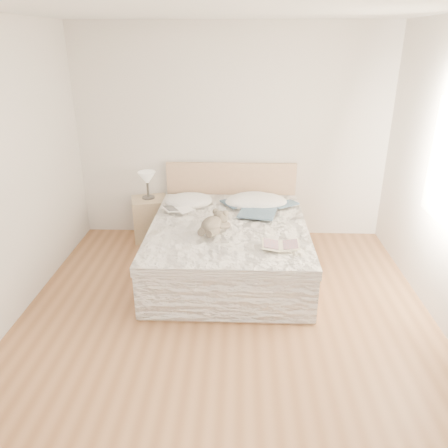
{
  "coord_description": "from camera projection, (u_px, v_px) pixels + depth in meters",
  "views": [
    {
      "loc": [
        0.12,
        -3.34,
        2.47
      ],
      "look_at": [
        -0.05,
        1.05,
        0.62
      ],
      "focal_mm": 35.0,
      "sensor_mm": 36.0,
      "label": 1
    }
  ],
  "objects": [
    {
      "name": "ceiling",
      "position": [
        225.0,
        4.0,
        2.99
      ],
      "size": [
        4.0,
        4.5,
        0.0
      ],
      "primitive_type": "cube",
      "color": "white",
      "rests_on": "ground"
    },
    {
      "name": "teddy_bear",
      "position": [
        211.0,
        231.0,
        4.51
      ],
      "size": [
        0.38,
        0.45,
        0.2
      ],
      "primitive_type": null,
      "rotation": [
        0.0,
        0.0,
        -0.37
      ],
      "color": "#62584A",
      "rests_on": "bed"
    },
    {
      "name": "bed",
      "position": [
        229.0,
        244.0,
        5.02
      ],
      "size": [
        1.72,
        2.14,
        1.0
      ],
      "color": "tan",
      "rests_on": "floor"
    },
    {
      "name": "pillow_right",
      "position": [
        261.0,
        202.0,
        5.37
      ],
      "size": [
        0.65,
        0.46,
        0.19
      ],
      "primitive_type": "ellipsoid",
      "rotation": [
        0.0,
        0.0,
        0.03
      ],
      "color": "white",
      "rests_on": "bed"
    },
    {
      "name": "blouse",
      "position": [
        259.0,
        209.0,
        5.15
      ],
      "size": [
        0.77,
        0.81,
        0.03
      ],
      "primitive_type": null,
      "rotation": [
        0.0,
        0.0,
        -0.21
      ],
      "color": "#354F66",
      "rests_on": "bed"
    },
    {
      "name": "wall_front",
      "position": [
        201.0,
        409.0,
        1.44
      ],
      "size": [
        4.0,
        0.02,
        2.7
      ],
      "primitive_type": "cube",
      "color": "silver",
      "rests_on": "ground"
    },
    {
      "name": "table_lamp",
      "position": [
        147.0,
        179.0,
        5.63
      ],
      "size": [
        0.29,
        0.29,
        0.36
      ],
      "color": "#4B4641",
      "rests_on": "nightstand"
    },
    {
      "name": "pillow_left",
      "position": [
        189.0,
        201.0,
        5.39
      ],
      "size": [
        0.66,
        0.52,
        0.18
      ],
      "primitive_type": "ellipsoid",
      "rotation": [
        0.0,
        0.0,
        0.19
      ],
      "color": "white",
      "rests_on": "bed"
    },
    {
      "name": "photo_book",
      "position": [
        178.0,
        210.0,
        5.14
      ],
      "size": [
        0.4,
        0.37,
        0.03
      ],
      "primitive_type": "cube",
      "rotation": [
        0.0,
        0.0,
        0.53
      ],
      "color": "white",
      "rests_on": "bed"
    },
    {
      "name": "pillow_middle",
      "position": [
        251.0,
        201.0,
        5.39
      ],
      "size": [
        0.77,
        0.64,
        0.2
      ],
      "primitive_type": "ellipsoid",
      "rotation": [
        0.0,
        0.0,
        0.33
      ],
      "color": "white",
      "rests_on": "bed"
    },
    {
      "name": "floor",
      "position": [
        225.0,
        330.0,
        4.04
      ],
      "size": [
        4.0,
        4.5,
        0.0
      ],
      "primitive_type": "cube",
      "color": "brown",
      "rests_on": "ground"
    },
    {
      "name": "wall_back",
      "position": [
        231.0,
        135.0,
        5.58
      ],
      "size": [
        4.0,
        0.02,
        2.7
      ],
      "primitive_type": "cube",
      "color": "silver",
      "rests_on": "ground"
    },
    {
      "name": "childrens_book",
      "position": [
        281.0,
        246.0,
        4.24
      ],
      "size": [
        0.39,
        0.27,
        0.02
      ],
      "primitive_type": "cube",
      "rotation": [
        0.0,
        0.0,
        -0.04
      ],
      "color": "#F5EEC5",
      "rests_on": "bed"
    },
    {
      "name": "nightstand",
      "position": [
        150.0,
        218.0,
        5.82
      ],
      "size": [
        0.54,
        0.5,
        0.56
      ],
      "primitive_type": "cube",
      "rotation": [
        0.0,
        0.0,
        0.26
      ],
      "color": "tan",
      "rests_on": "floor"
    }
  ]
}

